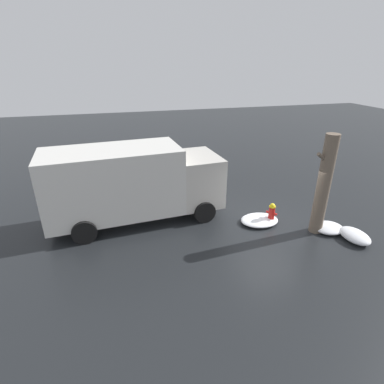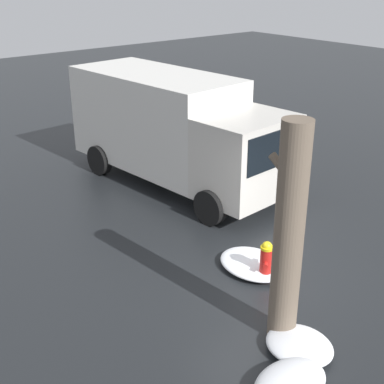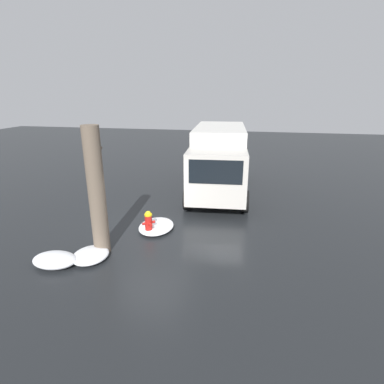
# 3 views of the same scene
# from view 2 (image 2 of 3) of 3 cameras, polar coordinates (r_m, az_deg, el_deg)

# --- Properties ---
(ground_plane) EXTENTS (60.00, 60.00, 0.00)m
(ground_plane) POSITION_cam_2_polar(r_m,az_deg,el_deg) (11.15, 7.78, -9.25)
(ground_plane) COLOR black
(fire_hydrant) EXTENTS (0.39, 0.40, 0.88)m
(fire_hydrant) POSITION_cam_2_polar(r_m,az_deg,el_deg) (10.91, 7.93, -7.26)
(fire_hydrant) COLOR red
(fire_hydrant) RESTS_ON ground_plane
(tree_trunk) EXTENTS (0.75, 0.49, 3.86)m
(tree_trunk) POSITION_cam_2_polar(r_m,az_deg,el_deg) (8.73, 10.28, -4.55)
(tree_trunk) COLOR #6B5B4C
(tree_trunk) RESTS_ON ground_plane
(delivery_truck) EXTENTS (7.12, 3.09, 3.10)m
(delivery_truck) POSITION_cam_2_polar(r_m,az_deg,el_deg) (15.20, -2.04, 6.99)
(delivery_truck) COLOR beige
(delivery_truck) RESTS_ON ground_plane
(snow_pile_by_hydrant) EXTENTS (0.88, 1.28, 0.35)m
(snow_pile_by_hydrant) POSITION_cam_2_polar(r_m,az_deg,el_deg) (8.61, 10.43, -19.39)
(snow_pile_by_hydrant) COLOR white
(snow_pile_by_hydrant) RESTS_ON ground_plane
(snow_pile_curbside) EXTENTS (1.56, 1.22, 0.23)m
(snow_pile_curbside) POSITION_cam_2_polar(r_m,az_deg,el_deg) (11.43, 6.55, -7.62)
(snow_pile_curbside) COLOR white
(snow_pile_curbside) RESTS_ON ground_plane
(snow_pile_by_tree) EXTENTS (1.16, 1.03, 0.26)m
(snow_pile_by_tree) POSITION_cam_2_polar(r_m,az_deg,el_deg) (9.37, 11.38, -15.73)
(snow_pile_by_tree) COLOR white
(snow_pile_by_tree) RESTS_ON ground_plane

